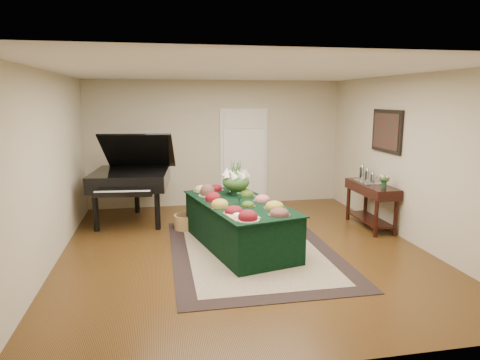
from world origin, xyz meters
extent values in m
plane|color=black|center=(0.00, 0.00, 0.00)|extent=(6.00, 6.00, 0.00)
cube|color=black|center=(0.13, -0.10, 0.01)|extent=(2.47, 3.46, 0.01)
cube|color=#C5B494|center=(0.13, -0.10, 0.01)|extent=(1.98, 2.97, 0.01)
cube|color=silver|center=(0.60, 2.98, 1.05)|extent=(1.05, 0.04, 2.10)
cube|color=white|center=(0.60, 2.96, 1.00)|extent=(0.90, 0.06, 2.00)
cube|color=black|center=(-0.04, 0.16, 0.36)|extent=(1.53, 2.43, 0.71)
cube|color=black|center=(-0.04, 0.16, 0.72)|extent=(1.60, 2.51, 0.02)
cylinder|color=silver|center=(0.08, 0.89, 0.73)|extent=(0.30, 0.30, 0.01)
ellipsoid|color=#B26A40|center=(0.08, 0.89, 0.79)|extent=(0.24, 0.24, 0.10)
cylinder|color=silver|center=(0.36, -0.70, 0.73)|extent=(0.33, 0.33, 0.01)
ellipsoid|color=brown|center=(0.36, -0.70, 0.77)|extent=(0.27, 0.27, 0.07)
cylinder|color=silver|center=(-0.55, 1.03, 0.73)|extent=(0.27, 0.27, 0.01)
ellipsoid|color=#CCBF7F|center=(-0.55, 1.03, 0.78)|extent=(0.22, 0.22, 0.08)
cylinder|color=silver|center=(-0.38, -0.09, 0.73)|extent=(0.31, 0.31, 0.01)
ellipsoid|color=gold|center=(-0.38, -0.09, 0.78)|extent=(0.26, 0.26, 0.09)
cylinder|color=silver|center=(0.04, 1.21, 0.73)|extent=(0.26, 0.26, 0.01)
ellipsoid|color=brown|center=(0.04, 1.21, 0.78)|extent=(0.21, 0.21, 0.09)
cylinder|color=silver|center=(0.16, 0.55, 0.73)|extent=(0.30, 0.30, 0.01)
ellipsoid|color=#3E5C17|center=(0.16, 0.55, 0.77)|extent=(0.25, 0.25, 0.07)
cylinder|color=#A5AEA5|center=(-0.47, 0.72, 0.73)|extent=(0.30, 0.30, 0.01)
ellipsoid|color=brown|center=(-0.47, 0.72, 0.80)|extent=(0.25, 0.25, 0.14)
cylinder|color=silver|center=(-0.24, -0.48, 0.73)|extent=(0.31, 0.31, 0.01)
ellipsoid|color=maroon|center=(-0.24, -0.48, 0.77)|extent=(0.26, 0.26, 0.07)
cylinder|color=#A5AEA5|center=(-0.11, -0.84, 0.73)|extent=(0.32, 0.32, 0.01)
ellipsoid|color=maroon|center=(-0.11, -0.84, 0.79)|extent=(0.26, 0.26, 0.10)
cylinder|color=silver|center=(0.40, -0.31, 0.73)|extent=(0.33, 0.33, 0.01)
ellipsoid|color=gold|center=(0.40, -0.31, 0.77)|extent=(0.27, 0.27, 0.07)
cylinder|color=silver|center=(-0.43, 0.31, 0.73)|extent=(0.31, 0.31, 0.01)
ellipsoid|color=maroon|center=(-0.43, 0.31, 0.79)|extent=(0.25, 0.25, 0.10)
cylinder|color=silver|center=(0.04, -0.14, 0.73)|extent=(0.23, 0.23, 0.01)
ellipsoid|color=#3E5C17|center=(0.04, -0.14, 0.76)|extent=(0.19, 0.19, 0.06)
cylinder|color=silver|center=(-0.28, 1.08, 0.73)|extent=(0.27, 0.27, 0.01)
ellipsoid|color=maroon|center=(-0.28, 1.08, 0.77)|extent=(0.23, 0.23, 0.07)
cylinder|color=silver|center=(0.33, 0.16, 0.73)|extent=(0.30, 0.30, 0.01)
ellipsoid|color=#DB6F6D|center=(0.33, 0.16, 0.77)|extent=(0.24, 0.24, 0.07)
cube|color=tan|center=(-0.15, -0.69, 0.74)|extent=(0.45, 0.45, 0.02)
ellipsoid|color=white|center=(-0.22, -0.66, 0.78)|extent=(0.14, 0.14, 0.08)
ellipsoid|color=white|center=(-0.09, -0.61, 0.78)|extent=(0.12, 0.12, 0.07)
cube|color=orange|center=(-0.08, -0.76, 0.77)|extent=(0.11, 0.11, 0.05)
cylinder|color=#143421|center=(0.01, 0.69, 0.81)|extent=(0.18, 0.18, 0.18)
ellipsoid|color=#2E5522|center=(0.01, 0.69, 0.94)|extent=(0.45, 0.45, 0.30)
cylinder|color=black|center=(-2.37, 1.43, 0.34)|extent=(0.10, 0.10, 0.68)
cylinder|color=black|center=(-1.30, 1.33, 0.34)|extent=(0.10, 0.10, 0.68)
cylinder|color=black|center=(-1.72, 2.60, 0.34)|extent=(0.10, 0.10, 0.68)
cube|color=black|center=(-1.78, 1.96, 0.83)|extent=(1.51, 1.59, 0.29)
cube|color=black|center=(-1.86, 1.14, 0.73)|extent=(0.99, 0.32, 0.10)
cube|color=black|center=(-1.62, 2.10, 1.33)|extent=(1.41, 1.19, 0.76)
cylinder|color=#A87E43|center=(-0.81, 1.25, 0.13)|extent=(0.42, 0.42, 0.26)
cylinder|color=black|center=(2.31, 0.19, 0.31)|extent=(0.07, 0.07, 0.63)
cylinder|color=black|center=(2.68, 0.19, 0.31)|extent=(0.07, 0.07, 0.63)
cylinder|color=black|center=(2.31, 1.27, 0.31)|extent=(0.07, 0.07, 0.63)
cylinder|color=black|center=(2.68, 1.27, 0.31)|extent=(0.07, 0.07, 0.63)
cube|color=black|center=(2.50, 0.73, 0.72)|extent=(0.45, 1.28, 0.18)
cube|color=black|center=(2.50, 0.73, 0.15)|extent=(0.38, 1.12, 0.03)
cube|color=silver|center=(2.50, 0.89, 0.82)|extent=(0.34, 0.58, 0.02)
cylinder|color=#143421|center=(2.50, 0.32, 0.87)|extent=(0.09, 0.09, 0.13)
ellipsoid|color=pink|center=(2.50, 0.32, 0.99)|extent=(0.19, 0.19, 0.13)
cube|color=black|center=(2.72, 0.73, 1.75)|extent=(0.04, 0.95, 0.75)
cube|color=#53161B|center=(2.69, 0.73, 1.75)|extent=(0.01, 0.82, 0.62)
camera|label=1|loc=(-1.25, -6.20, 2.32)|focal=32.00mm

